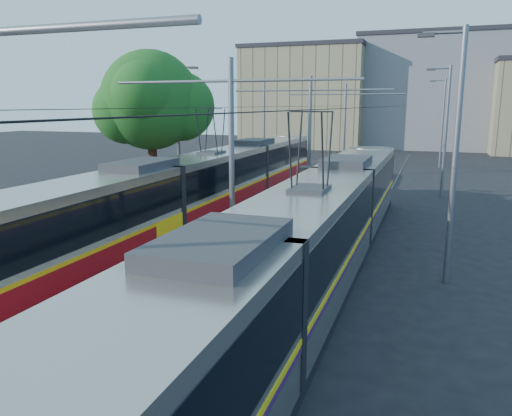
% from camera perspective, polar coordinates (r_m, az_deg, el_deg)
% --- Properties ---
extents(ground, '(160.00, 160.00, 0.00)m').
position_cam_1_polar(ground, '(12.39, -17.34, -16.16)').
color(ground, black).
rests_on(ground, ground).
extents(platform, '(4.00, 50.00, 0.30)m').
position_cam_1_polar(platform, '(27.11, 4.50, -0.09)').
color(platform, gray).
rests_on(platform, ground).
extents(tactile_strip_left, '(0.70, 50.00, 0.01)m').
position_cam_1_polar(tactile_strip_left, '(27.48, 1.58, 0.43)').
color(tactile_strip_left, gray).
rests_on(tactile_strip_left, platform).
extents(tactile_strip_right, '(0.70, 50.00, 0.01)m').
position_cam_1_polar(tactile_strip_right, '(26.75, 7.50, 0.02)').
color(tactile_strip_right, gray).
rests_on(tactile_strip_right, platform).
extents(rails, '(8.71, 70.00, 0.03)m').
position_cam_1_polar(rails, '(27.13, 4.49, -0.37)').
color(rails, gray).
rests_on(rails, ground).
extents(tram_left, '(2.43, 32.02, 5.50)m').
position_cam_1_polar(tram_left, '(25.34, -5.06, 2.64)').
color(tram_left, black).
rests_on(tram_left, ground).
extents(tram_right, '(2.43, 31.71, 5.50)m').
position_cam_1_polar(tram_right, '(14.55, 6.01, -3.61)').
color(tram_right, black).
rests_on(tram_right, ground).
extents(catenary, '(9.20, 70.00, 7.00)m').
position_cam_1_polar(catenary, '(23.82, 2.86, 8.92)').
color(catenary, slate).
rests_on(catenary, platform).
extents(street_lamps, '(15.18, 38.22, 8.00)m').
position_cam_1_polar(street_lamps, '(30.45, 6.60, 8.82)').
color(street_lamps, slate).
rests_on(street_lamps, ground).
extents(shelter, '(0.72, 1.04, 2.16)m').
position_cam_1_polar(shelter, '(26.85, 5.66, 2.56)').
color(shelter, black).
rests_on(shelter, platform).
extents(tree, '(5.92, 5.47, 8.60)m').
position_cam_1_polar(tree, '(28.31, -11.11, 11.78)').
color(tree, '#382314').
rests_on(tree, ground).
extents(building_left, '(16.32, 12.24, 13.39)m').
position_cam_1_polar(building_left, '(70.68, 5.86, 12.50)').
color(building_left, gray).
rests_on(building_left, ground).
extents(building_centre, '(18.36, 14.28, 14.63)m').
position_cam_1_polar(building_centre, '(72.66, 19.31, 12.39)').
color(building_centre, slate).
rests_on(building_centre, ground).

